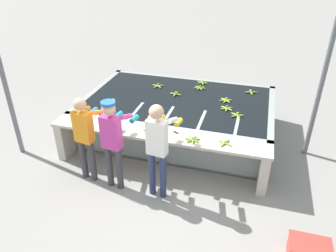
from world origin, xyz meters
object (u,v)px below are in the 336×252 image
Objects in this scene: banana_bunch_floating_4 at (162,120)px; banana_bunch_floating_7 at (203,82)px; worker_2 at (158,143)px; banana_bunch_floating_6 at (251,92)px; banana_bunch_floating_0 at (237,115)px; banana_bunch_ledge_1 at (225,143)px; worker_1 at (113,137)px; banana_bunch_floating_1 at (176,94)px; worker_0 at (85,132)px; support_post_left at (4,79)px; banana_bunch_ledge_2 at (193,140)px; banana_bunch_floating_5 at (227,108)px; banana_bunch_floating_8 at (226,100)px; banana_bunch_floating_2 at (158,86)px; knife_1 at (89,126)px; banana_bunch_ledge_0 at (150,131)px; knife_0 at (179,134)px; banana_bunch_floating_3 at (200,88)px; support_post_right at (323,80)px.

banana_bunch_floating_4 is 1.00× the size of banana_bunch_floating_7.
worker_2 reaches higher than banana_bunch_floating_6.
banana_bunch_floating_0 is 1.01× the size of banana_bunch_ledge_1.
worker_2 reaches higher than banana_bunch_floating_7.
banana_bunch_floating_1 is at bearing 79.05° from worker_1.
worker_0 is at bearing -115.14° from banana_bunch_floating_7.
support_post_left is at bearing 168.77° from worker_0.
banana_bunch_ledge_1 and banana_bunch_ledge_2 have the same top height.
banana_bunch_floating_7 is (-0.74, 1.23, 0.00)m from banana_bunch_floating_5.
worker_1 reaches higher than banana_bunch_floating_5.
banana_bunch_floating_0 and banana_bunch_floating_8 have the same top height.
banana_bunch_floating_1 is at bearing -33.38° from banana_bunch_floating_2.
worker_1 is 0.52× the size of support_post_left.
knife_1 is (-2.28, -1.80, -0.01)m from banana_bunch_floating_8.
banana_bunch_floating_0 is (1.08, 1.68, -0.19)m from worker_2.
banana_bunch_ledge_0 and banana_bunch_ledge_2 have the same top height.
banana_bunch_floating_0 and banana_bunch_floating_1 have the same top height.
worker_1 is 0.89m from knife_1.
banana_bunch_floating_6 is (1.27, 2.90, -0.19)m from worker_2.
banana_bunch_floating_6 is (2.60, 2.82, -0.12)m from worker_0.
banana_bunch_floating_6 is (2.13, 0.23, 0.00)m from banana_bunch_floating_2.
banana_bunch_floating_6 is 3.66m from knife_1.
banana_bunch_floating_2 is 2.10m from banana_bunch_ledge_0.
banana_bunch_floating_4 is 1.04× the size of banana_bunch_ledge_1.
banana_bunch_floating_4 is at bearing 104.11° from worker_2.
banana_bunch_floating_1 is 1.00× the size of banana_bunch_floating_5.
banana_bunch_ledge_2 is (-0.82, -2.35, 0.00)m from banana_bunch_floating_6.
banana_bunch_floating_8 is at bearing -0.65° from banana_bunch_floating_1.
banana_bunch_floating_0 is 1.78m from banana_bunch_ledge_0.
knife_1 is (-1.67, -0.18, 0.00)m from knife_0.
banana_bunch_floating_3 is (0.90, 2.82, -0.17)m from worker_1.
banana_bunch_ledge_2 is (0.80, -0.08, -0.00)m from banana_bunch_ledge_0.
support_post_right reaches higher than banana_bunch_floating_7.
banana_bunch_floating_6 is at bearing 144.44° from support_post_right.
banana_bunch_ledge_2 is at bearing 1.80° from support_post_left.
worker_2 is at bearing -92.03° from banana_bunch_floating_7.
banana_bunch_floating_0 is 0.98× the size of banana_bunch_floating_5.
banana_bunch_floating_8 reaches higher than knife_0.
banana_bunch_floating_1 reaches higher than knife_0.
banana_bunch_floating_8 is at bearing 115.86° from banana_bunch_floating_0.
banana_bunch_floating_2 and banana_bunch_floating_3 have the same top height.
banana_bunch_ledge_0 is at bearing -99.77° from banana_bunch_floating_4.
knife_0 is (0.17, 0.68, -0.20)m from worker_2.
banana_bunch_floating_8 is (1.05, 1.23, 0.00)m from banana_bunch_floating_4.
worker_1 reaches higher than banana_bunch_floating_1.
banana_bunch_floating_6 reaches higher than knife_1.
worker_2 is 0.74m from banana_bunch_ledge_0.
banana_bunch_floating_3 is (0.97, 0.16, -0.00)m from banana_bunch_floating_2.
banana_bunch_floating_0 is 0.99× the size of banana_bunch_floating_2.
knife_1 is at bearing 161.40° from worker_2.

